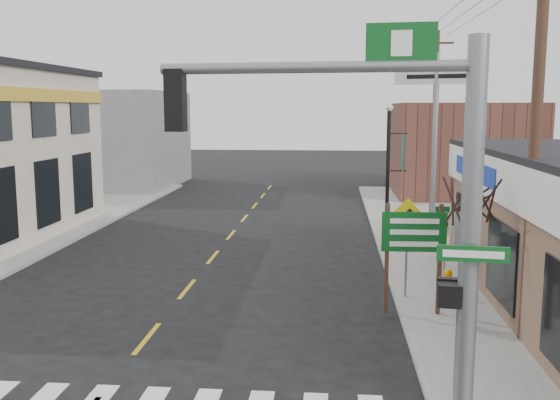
# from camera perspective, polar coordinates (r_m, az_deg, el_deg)

# --- Properties ---
(sidewalk_right) EXTENTS (6.00, 38.00, 0.13)m
(sidewalk_right) POSITION_cam_1_polar(r_m,az_deg,el_deg) (23.63, 16.38, -4.76)
(sidewalk_right) COLOR gray
(sidewalk_right) RESTS_ON ground
(center_line) EXTENTS (0.12, 56.00, 0.01)m
(center_line) POSITION_cam_1_polar(r_m,az_deg,el_deg) (18.82, -8.50, -8.05)
(center_line) COLOR gold
(center_line) RESTS_ON ground
(bldg_distant_right) EXTENTS (8.00, 10.00, 5.60)m
(bldg_distant_right) POSITION_cam_1_polar(r_m,az_deg,el_deg) (40.37, 15.97, 4.52)
(bldg_distant_right) COLOR brown
(bldg_distant_right) RESTS_ON ground
(bldg_distant_left) EXTENTS (9.00, 10.00, 6.40)m
(bldg_distant_left) POSITION_cam_1_polar(r_m,az_deg,el_deg) (44.31, -15.34, 5.38)
(bldg_distant_left) COLOR gray
(bldg_distant_left) RESTS_ON ground
(traffic_signal_pole) EXTENTS (5.00, 0.38, 6.34)m
(traffic_signal_pole) POSITION_cam_1_polar(r_m,az_deg,el_deg) (8.99, 12.40, -0.76)
(traffic_signal_pole) COLOR gray
(traffic_signal_pole) RESTS_ON sidewalk_right
(guide_sign) EXTENTS (1.61, 0.14, 2.82)m
(guide_sign) POSITION_cam_1_polar(r_m,az_deg,el_deg) (15.99, 12.12, -3.88)
(guide_sign) COLOR #4B3122
(guide_sign) RESTS_ON sidewalk_right
(fire_hydrant) EXTENTS (0.24, 0.24, 0.77)m
(fire_hydrant) POSITION_cam_1_polar(r_m,az_deg,el_deg) (17.97, 15.08, -7.23)
(fire_hydrant) COLOR orange
(fire_hydrant) RESTS_ON sidewalk_right
(ped_crossing_sign) EXTENTS (1.07, 0.08, 2.76)m
(ped_crossing_sign) POSITION_cam_1_polar(r_m,az_deg,el_deg) (17.34, 11.55, -2.69)
(ped_crossing_sign) COLOR gray
(ped_crossing_sign) RESTS_ON sidewalk_right
(lamp_post) EXTENTS (0.69, 0.54, 5.33)m
(lamp_post) POSITION_cam_1_polar(r_m,az_deg,el_deg) (23.57, 9.99, 3.21)
(lamp_post) COLOR black
(lamp_post) RESTS_ON sidewalk_right
(dance_center_sign) EXTENTS (3.48, 0.22, 7.40)m
(dance_center_sign) POSITION_cam_1_polar(r_m,az_deg,el_deg) (26.64, 14.08, 8.88)
(dance_center_sign) COLOR gray
(dance_center_sign) RESTS_ON sidewalk_right
(bare_tree) EXTENTS (2.09, 2.09, 4.19)m
(bare_tree) POSITION_cam_1_polar(r_m,az_deg,el_deg) (15.14, 17.19, 0.89)
(bare_tree) COLOR black
(bare_tree) RESTS_ON sidewalk_right
(shrub_back) EXTENTS (1.10, 1.10, 0.83)m
(shrub_back) POSITION_cam_1_polar(r_m,az_deg,el_deg) (18.01, 20.99, -7.50)
(shrub_back) COLOR black
(shrub_back) RESTS_ON sidewalk_right
(utility_pole_near) EXTENTS (1.66, 0.25, 9.52)m
(utility_pole_near) POSITION_cam_1_polar(r_m,az_deg,el_deg) (14.57, 22.37, 6.63)
(utility_pole_near) COLOR #422921
(utility_pole_near) RESTS_ON sidewalk_right
(utility_pole_far) EXTENTS (1.52, 0.23, 8.75)m
(utility_pole_far) POSITION_cam_1_polar(r_m,az_deg,el_deg) (30.65, 13.94, 6.87)
(utility_pole_far) COLOR #46331F
(utility_pole_far) RESTS_ON sidewalk_right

